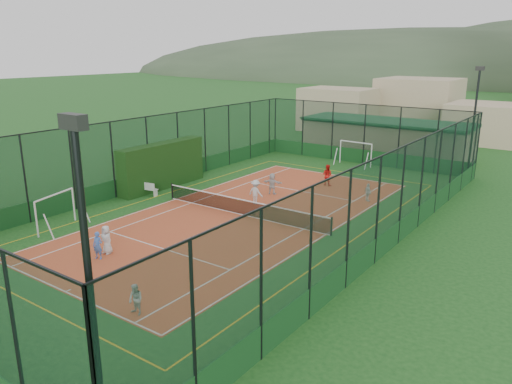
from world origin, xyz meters
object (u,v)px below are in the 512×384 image
Objects in this scene: floodlight_ne at (473,124)px; futsal_goal_near at (56,212)px; coach at (327,175)px; child_near_mid at (98,245)px; child_far_back at (272,184)px; futsal_goal_far at (355,154)px; child_far_right at (368,192)px; floodlight_se at (92,311)px; child_near_right at (136,300)px; white_bench at (146,188)px; child_near_left at (107,240)px; child_far_left at (256,192)px; clubhouse at (386,137)px.

floodlight_ne reaches higher than futsal_goal_near.
child_near_mid is at bearing 79.78° from coach.
child_far_back reaches higher than child_near_mid.
futsal_goal_far is at bearing 69.87° from child_near_mid.
futsal_goal_far is 10.49m from child_far_right.
child_far_back is (-5.91, -2.19, 0.14)m from child_far_right.
floodlight_se is 2.79× the size of futsal_goal_near.
child_near_right is at bearing 121.31° from child_far_right.
child_far_right is (12.62, 7.28, 0.12)m from white_bench.
floodlight_ne is at bearing -48.20° from futsal_goal_near.
child_near_left is (-1.55, -24.39, -0.27)m from futsal_goal_far.
child_near_right is at bearing -99.94° from floodlight_ne.
floodlight_se and floodlight_ne have the same top height.
futsal_goal_far is (-8.88, 32.65, -3.15)m from floodlight_se.
white_bench is 1.08× the size of child_far_left.
child_far_left is (-4.35, 13.61, 0.18)m from child_near_right.
clubhouse reaches higher than child_near_right.
clubhouse is (-8.60, 5.40, -2.55)m from floodlight_ne.
floodlight_ne is at bearing 51.16° from child_near_mid.
child_far_right is 4.42m from coach.
futsal_goal_near is 18.69m from child_far_right.
child_near_left is at bearing 141.63° from floodlight_se.
coach is (-7.74, -7.75, -3.35)m from floodlight_ne.
clubhouse is at bearing 102.56° from floodlight_se.
futsal_goal_near is at bearing -101.32° from futsal_goal_far.
clubhouse is 10.58× the size of child_far_back.
clubhouse reaches higher than child_near_mid.
floodlight_se is at bearing -36.26° from child_near_left.
coach is (1.95, 4.15, 0.04)m from child_far_back.
futsal_goal_near is 5.08m from child_near_left.
floodlight_se is 5.30× the size of child_far_left.
white_bench is at bearing 129.01° from child_near_left.
white_bench is at bearing 135.34° from floodlight_se.
child_near_left is 0.89× the size of child_far_left.
child_near_left is (-1.83, -30.34, -0.87)m from clubhouse.
white_bench is 1.21× the size of child_near_left.
coach is (0.86, -13.15, -0.80)m from clubhouse.
child_far_right is (11.68, 14.58, -0.36)m from futsal_goal_near.
coach reaches higher than child_near_left.
child_far_back is (6.71, 5.09, 0.25)m from white_bench.
futsal_goal_near is 11.68m from child_far_left.
child_near_left is 1.20× the size of child_far_right.
floodlight_se reaches higher than child_far_left.
child_far_right is at bearing -172.48° from child_far_back.
futsal_goal_near is 13.67m from child_far_back.
child_far_left is 6.81m from coach.
floodlight_ne is 2.79× the size of futsal_goal_near.
clubhouse is at bearing -88.49° from coach.
futsal_goal_far reaches higher than child_far_back.
child_far_left reaches higher than child_far_back.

